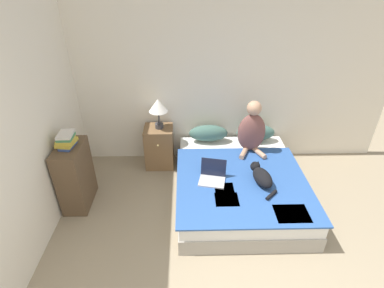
% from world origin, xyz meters
% --- Properties ---
extents(wall_back, '(5.09, 0.05, 2.55)m').
position_xyz_m(wall_back, '(0.00, 3.35, 1.27)').
color(wall_back, silver).
rests_on(wall_back, ground_plane).
extents(wall_side, '(0.05, 4.32, 2.55)m').
position_xyz_m(wall_side, '(-2.07, 1.66, 1.27)').
color(wall_side, silver).
rests_on(wall_side, ground_plane).
extents(bed, '(1.63, 1.93, 0.39)m').
position_xyz_m(bed, '(0.22, 2.31, 0.19)').
color(bed, '#9E998E').
rests_on(bed, ground_plane).
extents(pillow_near, '(0.58, 0.24, 0.25)m').
position_xyz_m(pillow_near, '(-0.13, 3.13, 0.52)').
color(pillow_near, '#42665B').
rests_on(pillow_near, bed).
extents(pillow_far, '(0.58, 0.24, 0.25)m').
position_xyz_m(pillow_far, '(0.58, 3.13, 0.52)').
color(pillow_far, '#42665B').
rests_on(pillow_far, bed).
extents(person_sitting, '(0.39, 0.38, 0.76)m').
position_xyz_m(person_sitting, '(0.45, 2.85, 0.72)').
color(person_sitting, brown).
rests_on(person_sitting, bed).
extents(cat_tabby, '(0.28, 0.57, 0.20)m').
position_xyz_m(cat_tabby, '(0.44, 2.10, 0.49)').
color(cat_tabby, black).
rests_on(cat_tabby, bed).
extents(laptop_open, '(0.37, 0.34, 0.24)m').
position_xyz_m(laptop_open, '(-0.15, 2.17, 0.45)').
color(laptop_open, '#B7B7BC').
rests_on(laptop_open, bed).
extents(nightstand, '(0.42, 0.40, 0.64)m').
position_xyz_m(nightstand, '(-0.88, 3.08, 0.32)').
color(nightstand, brown).
rests_on(nightstand, ground_plane).
extents(table_lamp, '(0.27, 0.27, 0.45)m').
position_xyz_m(table_lamp, '(-0.86, 3.09, 0.98)').
color(table_lamp, '#38383D').
rests_on(table_lamp, nightstand).
extents(bookshelf, '(0.30, 0.56, 0.86)m').
position_xyz_m(bookshelf, '(-1.87, 2.25, 0.43)').
color(bookshelf, brown).
rests_on(bookshelf, ground_plane).
extents(book_stack_top, '(0.21, 0.26, 0.18)m').
position_xyz_m(book_stack_top, '(-1.87, 2.25, 0.95)').
color(book_stack_top, '#334C8E').
rests_on(book_stack_top, bookshelf).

